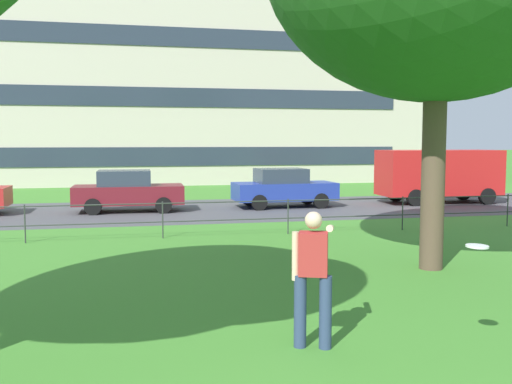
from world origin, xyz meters
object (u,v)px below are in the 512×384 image
Objects in this scene: frisbee at (477,246)px; panel_van_far_right at (439,173)px; apartment_building_background at (142,49)px; person_thrower at (313,274)px; car_blue_center at (283,188)px; car_maroon_far_left at (128,191)px.

frisbee is 0.07× the size of panel_van_far_right.
frisbee is 0.01× the size of apartment_building_background.
person_thrower reaches higher than car_blue_center.
car_maroon_far_left is at bearing -178.23° from car_blue_center.
person_thrower is at bearing -81.39° from car_maroon_far_left.
frisbee is at bearing -23.30° from person_thrower.
frisbee is at bearing -96.85° from car_blue_center.
car_maroon_far_left reaches higher than frisbee.
panel_van_far_right is 0.14× the size of apartment_building_background.
panel_van_far_right reaches higher than frisbee.
apartment_building_background is (-11.80, 18.31, 7.51)m from panel_van_far_right.
panel_van_far_right reaches higher than car_blue_center.
car_blue_center is at bearing 83.15° from frisbee.
car_blue_center is (6.04, 0.19, 0.00)m from car_maroon_far_left.
car_blue_center is 6.87m from panel_van_far_right.
person_thrower is at bearing -87.95° from apartment_building_background.
frisbee is 18.52m from panel_van_far_right.
car_blue_center is 20.73m from apartment_building_background.
person_thrower is 0.05× the size of apartment_building_background.
person_thrower is 4.80× the size of frisbee.
apartment_building_background reaches higher than frisbee.
apartment_building_background is at bearing 86.65° from car_maroon_far_left.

